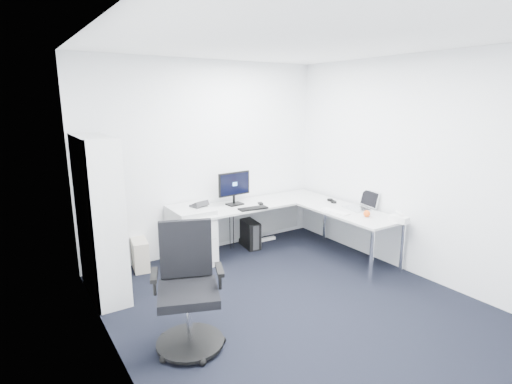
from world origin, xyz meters
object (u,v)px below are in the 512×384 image
l_desk (266,232)px  bookshelf (100,218)px  monitor (235,188)px  laptop (357,200)px  task_chair (188,290)px

l_desk → bookshelf: (-2.17, 0.05, 0.55)m
monitor → laptop: monitor is taller
task_chair → monitor: (1.51, 1.80, 0.38)m
l_desk → task_chair: 2.28m
bookshelf → monitor: bookshelf is taller
l_desk → task_chair: task_chair is taller
monitor → task_chair: bearing=-134.4°
laptop → task_chair: bearing=-156.2°
bookshelf → l_desk: bearing=-1.3°
task_chair → laptop: 2.89m
task_chair → laptop: bearing=35.2°
bookshelf → monitor: size_ratio=3.55×
task_chair → laptop: (2.80, 0.69, 0.27)m
l_desk → bookshelf: bearing=178.7°
monitor → laptop: 1.70m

